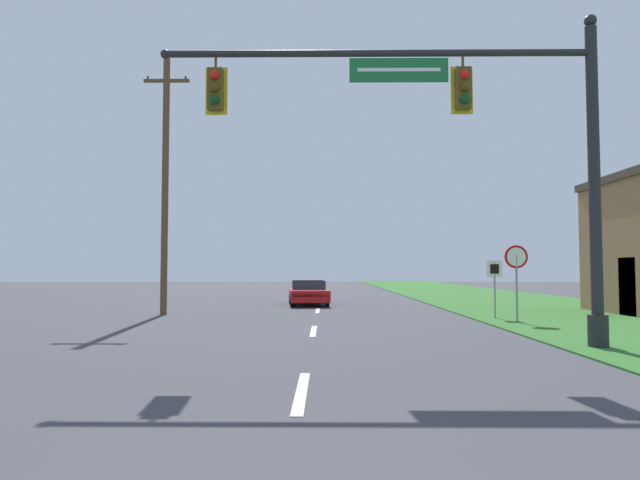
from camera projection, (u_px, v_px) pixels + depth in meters
name	position (u px, v px, depth m)	size (l,w,h in m)	color
grass_verge_right	(506.00, 300.00, 31.99)	(10.00, 110.00, 0.04)	#2D6626
road_center_line	(318.00, 311.00, 24.11)	(0.16, 34.80, 0.01)	silver
signal_mast	(482.00, 142.00, 12.89)	(10.07, 0.47, 7.53)	#232326
car_ahead	(308.00, 293.00, 28.27)	(2.20, 4.78, 1.19)	black
stop_sign	(516.00, 266.00, 18.58)	(0.76, 0.07, 2.50)	gray
route_sign_post	(495.00, 276.00, 20.23)	(0.55, 0.06, 2.03)	gray
utility_pole_near	(165.00, 181.00, 22.30)	(1.80, 0.26, 10.11)	brown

